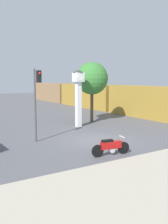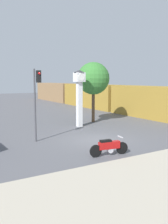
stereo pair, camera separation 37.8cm
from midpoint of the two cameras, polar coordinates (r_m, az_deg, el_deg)
The scene contains 6 objects.
ground_plane at distance 17.26m, azimuth 2.46°, elevation -6.46°, with size 120.00×120.00×0.00m, color #56565B.
motorcycle at distance 13.86m, azimuth 5.36°, elevation -7.91°, with size 2.29×0.58×1.01m.
clock_tower at distance 21.77m, azimuth -1.80°, elevation 5.05°, with size 0.97×0.97×4.94m.
freight_train at distance 37.61m, azimuth 0.74°, elevation 3.76°, with size 2.80×38.41×3.40m.
traffic_light at distance 16.76m, azimuth -11.35°, elevation 4.40°, with size 0.50×0.35×4.84m.
street_tree at distance 24.21m, azimuth 1.38°, elevation 7.63°, with size 3.11×3.11×5.79m.
Camera 1 is at (-9.63, -13.71, 4.17)m, focal length 40.00 mm.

